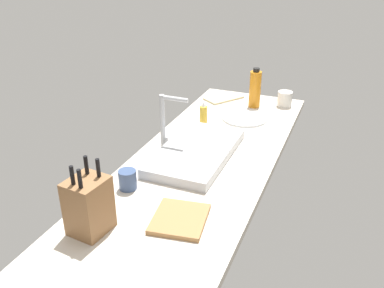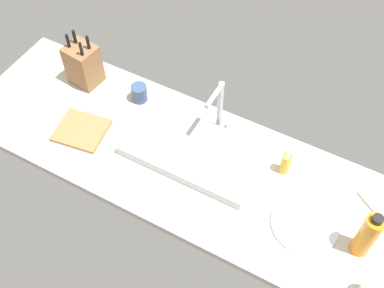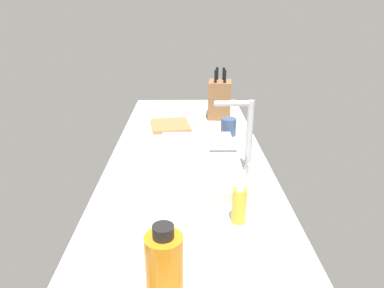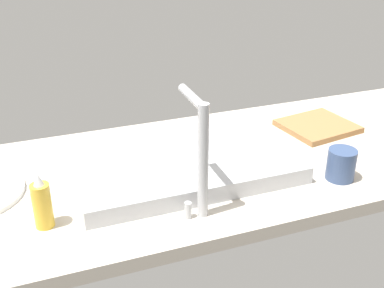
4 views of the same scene
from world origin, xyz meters
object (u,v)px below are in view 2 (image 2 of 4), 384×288
(water_bottle, at_px, (367,235))
(dinner_plate, at_px, (305,224))
(faucet, at_px, (219,105))
(soap_bottle, at_px, (286,163))
(sink_basin, at_px, (194,151))
(knife_block, at_px, (83,64))
(cutting_board, at_px, (81,130))
(ceramic_cup, at_px, (139,93))

(water_bottle, height_order, dinner_plate, water_bottle)
(faucet, xyz_separation_m, soap_bottle, (0.34, -0.07, -0.10))
(sink_basin, distance_m, soap_bottle, 0.38)
(sink_basin, distance_m, knife_block, 0.67)
(water_bottle, bearing_deg, sink_basin, 173.19)
(sink_basin, relative_size, cutting_board, 2.71)
(knife_block, xyz_separation_m, cutting_board, (0.16, -0.26, -0.09))
(soap_bottle, relative_size, water_bottle, 0.55)
(soap_bottle, bearing_deg, cutting_board, -164.86)
(faucet, relative_size, dinner_plate, 1.05)
(soap_bottle, distance_m, ceramic_cup, 0.73)
(faucet, height_order, water_bottle, faucet)
(cutting_board, relative_size, water_bottle, 0.88)
(faucet, distance_m, water_bottle, 0.75)
(soap_bottle, xyz_separation_m, dinner_plate, (0.16, -0.19, -0.05))
(sink_basin, bearing_deg, cutting_board, -165.27)
(soap_bottle, bearing_deg, knife_block, 178.04)
(sink_basin, relative_size, dinner_plate, 2.21)
(soap_bottle, bearing_deg, water_bottle, -27.19)
(sink_basin, xyz_separation_m, soap_bottle, (0.36, 0.10, 0.03))
(sink_basin, height_order, dinner_plate, sink_basin)
(cutting_board, relative_size, ceramic_cup, 2.57)
(cutting_board, distance_m, dinner_plate, 1.01)
(sink_basin, xyz_separation_m, dinner_plate, (0.52, -0.09, -0.02))
(faucet, relative_size, knife_block, 1.01)
(cutting_board, relative_size, dinner_plate, 0.81)
(water_bottle, bearing_deg, soap_bottle, 152.81)
(faucet, bearing_deg, soap_bottle, -10.95)
(dinner_plate, height_order, ceramic_cup, ceramic_cup)
(knife_block, relative_size, cutting_board, 1.28)
(faucet, bearing_deg, cutting_board, -150.09)
(faucet, distance_m, knife_block, 0.68)
(faucet, xyz_separation_m, ceramic_cup, (-0.39, -0.01, -0.12))
(faucet, bearing_deg, water_bottle, -19.84)
(faucet, height_order, knife_block, faucet)
(sink_basin, xyz_separation_m, cutting_board, (-0.49, -0.13, -0.01))
(soap_bottle, bearing_deg, ceramic_cup, 175.86)
(soap_bottle, relative_size, ceramic_cup, 1.62)
(sink_basin, distance_m, dinner_plate, 0.53)
(water_bottle, distance_m, ceramic_cup, 1.13)
(water_bottle, bearing_deg, faucet, 160.16)
(sink_basin, height_order, water_bottle, water_bottle)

